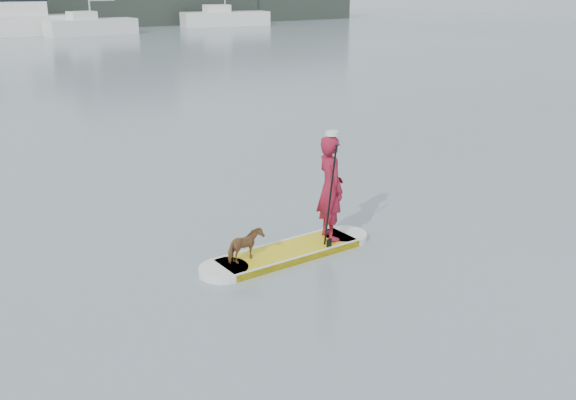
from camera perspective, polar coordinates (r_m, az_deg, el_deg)
ground at (r=14.29m, az=-6.60°, el=0.76°), size 140.00×140.00×0.00m
paddleboard at (r=10.92m, az=0.00°, el=-4.67°), size 3.30×0.83×0.12m
paddler at (r=11.07m, az=3.80°, el=1.08°), size 0.58×0.76×1.85m
white_cap at (r=10.81m, az=3.91°, el=5.93°), size 0.22×0.22×0.07m
dog at (r=10.37m, az=-3.81°, el=-4.09°), size 0.67×0.40×0.53m
paddle at (r=10.76m, az=3.74°, el=-0.84°), size 0.10×0.30×2.00m
sailboat_e at (r=58.07m, az=-17.14°, el=14.59°), size 7.58×2.93×10.77m
sailboat_f at (r=67.07m, az=-5.65°, el=15.88°), size 9.02×4.13×13.03m
motor_yacht_a at (r=59.76m, az=-22.77°, el=14.94°), size 10.20×4.67×5.90m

